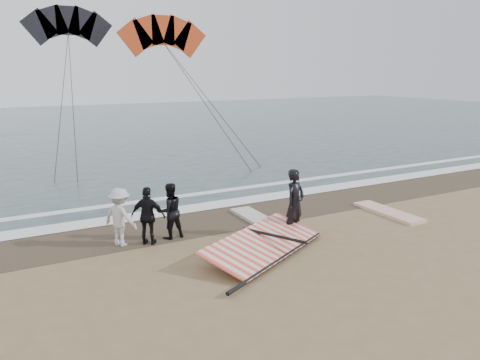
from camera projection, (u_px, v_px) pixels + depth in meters
The scene contains 12 objects.
ground at pixel (342, 257), 12.19m from camera, with size 120.00×120.00×0.00m, color #8C704C.
sea at pixel (89, 127), 40.42m from camera, with size 120.00×54.00×0.02m, color #233838.
wet_sand at pixel (255, 212), 16.04m from camera, with size 120.00×2.80×0.01m, color #4C3D2B.
foam_near at pixel (236, 202), 17.24m from camera, with size 120.00×0.90×0.01m, color white.
foam_far at pixel (216, 191), 18.69m from camera, with size 120.00×0.45×0.01m, color white.
man_main at pixel (295, 202), 13.67m from camera, with size 0.72×0.47×1.97m, color black.
board_white at pixel (388, 212), 15.86m from camera, with size 0.74×2.65×0.11m, color white.
board_cream at pixel (258, 219), 15.07m from camera, with size 0.71×2.66×0.11m, color beige.
trio_cluster at pixel (144, 215), 13.03m from camera, with size 2.37×1.35×1.65m.
sail_rig at pixel (259, 245), 12.47m from camera, with size 4.15×3.40×0.51m.
kite_red at pixel (164, 38), 32.40m from camera, with size 7.10×6.83×14.97m.
kite_dark at pixel (68, 28), 33.32m from camera, with size 6.93×8.14×17.85m.
Camera 1 is at (-7.80, -8.75, 4.73)m, focal length 35.00 mm.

